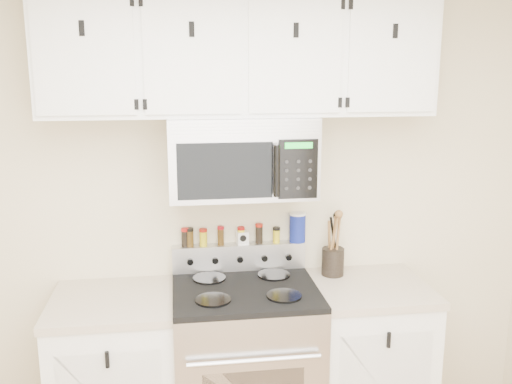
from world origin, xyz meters
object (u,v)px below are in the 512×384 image
microwave (242,156)px  utensil_crock (333,259)px  range (245,367)px  salt_canister (297,227)px

microwave → utensil_crock: 0.82m
range → microwave: microwave is taller
salt_canister → microwave: bearing=-155.4°
range → utensil_crock: size_ratio=2.98×
microwave → range: bearing=-90.2°
utensil_crock → range: bearing=-160.0°
range → utensil_crock: (0.53, 0.19, 0.53)m
utensil_crock → salt_canister: (-0.19, 0.09, 0.17)m
microwave → salt_canister: (0.34, 0.16, -0.44)m
microwave → utensil_crock: size_ratio=2.06×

